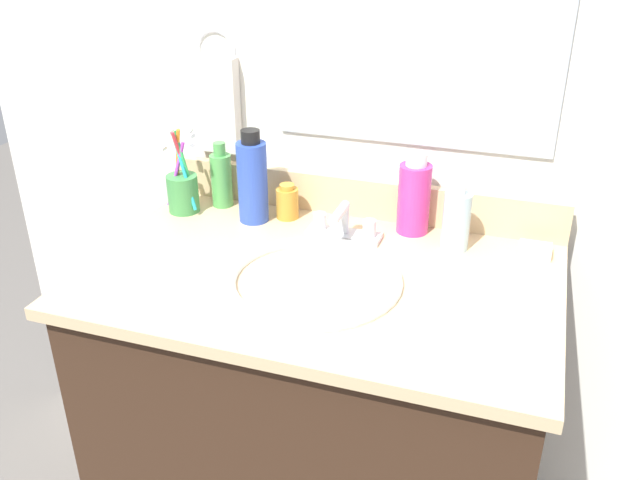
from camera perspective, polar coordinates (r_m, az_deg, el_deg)
vanity_cabinet at (r=1.56m, az=-0.01°, el=-16.18°), size 0.87×0.53×0.79m
countertop at (r=1.32m, az=-0.01°, el=-3.18°), size 0.91×0.58×0.02m
backsplash at (r=1.53m, az=3.31°, el=3.63°), size 0.91×0.02×0.09m
back_wall at (r=1.68m, az=3.70°, el=-2.11°), size 2.01×0.04×1.30m
mirror_panel at (r=1.44m, az=8.26°, el=18.67°), size 0.60×0.01×0.56m
towel_ring at (r=1.61m, az=-8.76°, el=15.48°), size 0.10×0.01×0.10m
hand_towel at (r=1.62m, az=-8.75°, el=11.19°), size 0.11×0.04×0.22m
sink_basin at (r=1.30m, az=-0.54°, el=-4.70°), size 0.34×0.34×0.11m
faucet at (r=1.43m, az=1.99°, el=1.14°), size 0.16×0.10×0.08m
bottle_gel_clear at (r=1.40m, az=11.41°, el=1.61°), size 0.06×0.06×0.14m
bottle_toner_green at (r=1.59m, az=-8.31°, el=5.17°), size 0.05×0.05×0.15m
bottle_oil_amber at (r=1.53m, az=-2.77°, el=3.20°), size 0.05×0.05×0.08m
bottle_shampoo_blue at (r=1.50m, az=-5.72°, el=5.06°), size 0.07×0.07×0.21m
bottle_soap_pink at (r=1.45m, az=7.93°, el=3.67°), size 0.07×0.07×0.18m
cup_green at (r=1.58m, az=-11.48°, el=4.17°), size 0.09×0.09×0.20m
soap_bar at (r=1.44m, az=17.66°, el=-0.83°), size 0.06×0.04×0.02m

